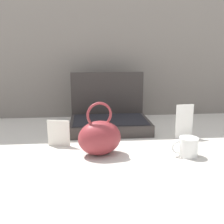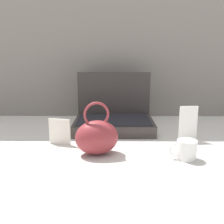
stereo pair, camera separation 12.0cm
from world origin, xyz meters
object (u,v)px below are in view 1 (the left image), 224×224
Objects in this scene: teal_pouch_handbag at (100,137)px; poster_card_right at (184,121)px; open_suitcase at (109,117)px; coffee_mug at (188,147)px; info_card_left at (59,133)px.

teal_pouch_handbag is 0.48m from poster_card_right.
open_suitcase reaches higher than poster_card_right.
open_suitcase is at bearing 145.30° from poster_card_right.
coffee_mug is 0.59m from info_card_left.
poster_card_right is (0.63, 0.06, 0.02)m from info_card_left.
teal_pouch_handbag is 1.33× the size of poster_card_right.
open_suitcase reaches higher than coffee_mug.
info_card_left is 0.63m from poster_card_right.
info_card_left is at bearing 162.60° from coffee_mug.
teal_pouch_handbag is at bearing 171.98° from coffee_mug.
teal_pouch_handbag reaches higher than poster_card_right.
open_suitcase is 1.89× the size of teal_pouch_handbag.
teal_pouch_handbag is 0.38m from coffee_mug.
coffee_mug is (0.37, -0.05, -0.04)m from teal_pouch_handbag.
poster_card_right is at bearing 22.37° from teal_pouch_handbag.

